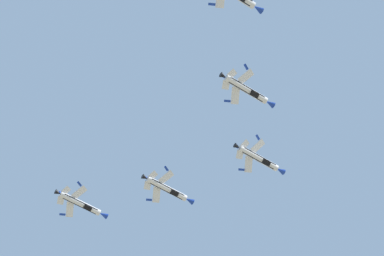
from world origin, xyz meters
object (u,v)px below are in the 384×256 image
fighter_jet_left_wing (168,189)px  fighter_jet_lead (259,159)px  fighter_jet_left_outer (81,204)px  fighter_jet_right_wing (247,90)px

fighter_jet_left_wing → fighter_jet_lead: bearing=36.1°
fighter_jet_left_outer → fighter_jet_right_wing: bearing=16.5°
fighter_jet_lead → fighter_jet_left_outer: bearing=-140.7°
fighter_jet_left_outer → fighter_jet_lead: bearing=39.3°
fighter_jet_lead → fighter_jet_left_wing: bearing=-143.9°
fighter_jet_left_wing → fighter_jet_right_wing: size_ratio=1.00×
fighter_jet_lead → fighter_jet_left_wing: fighter_jet_lead is taller
fighter_jet_right_wing → fighter_jet_left_outer: fighter_jet_left_outer is taller
fighter_jet_lead → fighter_jet_left_outer: fighter_jet_lead is taller
fighter_jet_right_wing → fighter_jet_left_wing: bearing=179.5°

